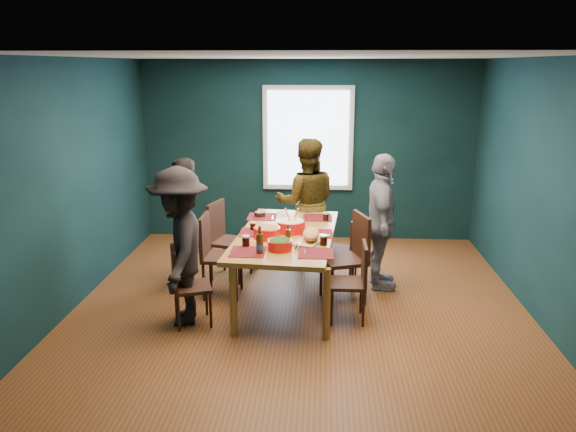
% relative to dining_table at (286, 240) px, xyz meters
% --- Properties ---
extents(room, '(5.01, 5.01, 2.71)m').
position_rel_dining_table_xyz_m(room, '(0.17, 0.19, 0.65)').
color(room, brown).
rests_on(room, ground).
extents(dining_table, '(1.20, 2.16, 0.79)m').
position_rel_dining_table_xyz_m(dining_table, '(0.00, 0.00, 0.00)').
color(dining_table, '#A97432').
rests_on(dining_table, floor).
extents(chair_left_far, '(0.54, 0.54, 0.97)m').
position_rel_dining_table_xyz_m(chair_left_far, '(-0.83, 0.66, -0.15)').
color(chair_left_far, black).
rests_on(chair_left_far, floor).
extents(chair_left_mid, '(0.44, 0.44, 0.97)m').
position_rel_dining_table_xyz_m(chair_left_mid, '(-0.84, 0.07, -0.15)').
color(chair_left_mid, black).
rests_on(chair_left_mid, floor).
extents(chair_left_near, '(0.48, 0.48, 0.83)m').
position_rel_dining_table_xyz_m(chair_left_near, '(-1.00, -0.72, -0.23)').
color(chair_left_near, black).
rests_on(chair_left_near, floor).
extents(chair_right_far, '(0.46, 0.46, 0.82)m').
position_rel_dining_table_xyz_m(chair_right_far, '(0.71, 0.59, -0.24)').
color(chair_right_far, black).
rests_on(chair_right_far, floor).
extents(chair_right_mid, '(0.58, 0.58, 1.01)m').
position_rel_dining_table_xyz_m(chair_right_mid, '(0.74, 0.03, -0.13)').
color(chair_right_mid, black).
rests_on(chair_right_mid, floor).
extents(chair_right_near, '(0.38, 0.38, 0.84)m').
position_rel_dining_table_xyz_m(chair_right_near, '(0.75, -0.50, -0.22)').
color(chair_right_near, black).
rests_on(chair_right_near, floor).
extents(person_far_left, '(0.47, 0.63, 1.56)m').
position_rel_dining_table_xyz_m(person_far_left, '(-1.29, 0.42, 0.06)').
color(person_far_left, black).
rests_on(person_far_left, floor).
extents(person_back, '(0.86, 0.69, 1.70)m').
position_rel_dining_table_xyz_m(person_back, '(0.19, 1.21, 0.14)').
color(person_back, black).
rests_on(person_back, floor).
extents(person_right, '(0.40, 0.96, 1.63)m').
position_rel_dining_table_xyz_m(person_right, '(1.10, 0.43, 0.10)').
color(person_right, silver).
rests_on(person_right, floor).
extents(person_near_left, '(0.76, 1.14, 1.64)m').
position_rel_dining_table_xyz_m(person_near_left, '(-1.05, -0.64, 0.11)').
color(person_near_left, black).
rests_on(person_near_left, floor).
extents(bowl_salad, '(0.29, 0.29, 0.12)m').
position_rel_dining_table_xyz_m(bowl_salad, '(-0.20, -0.18, 0.14)').
color(bowl_salad, red).
rests_on(bowl_salad, dining_table).
extents(bowl_dumpling, '(0.32, 0.32, 0.30)m').
position_rel_dining_table_xyz_m(bowl_dumpling, '(0.05, 0.06, 0.15)').
color(bowl_dumpling, red).
rests_on(bowl_dumpling, dining_table).
extents(bowl_herbs, '(0.25, 0.25, 0.11)m').
position_rel_dining_table_xyz_m(bowl_herbs, '(-0.03, -0.58, 0.13)').
color(bowl_herbs, red).
rests_on(bowl_herbs, dining_table).
extents(cutting_board, '(0.43, 0.64, 0.14)m').
position_rel_dining_table_xyz_m(cutting_board, '(0.28, -0.26, 0.14)').
color(cutting_board, tan).
rests_on(cutting_board, dining_table).
extents(small_bowl, '(0.14, 0.14, 0.06)m').
position_rel_dining_table_xyz_m(small_bowl, '(-0.38, 0.70, 0.11)').
color(small_bowl, black).
rests_on(small_bowl, dining_table).
extents(beer_bottle_a, '(0.08, 0.08, 0.28)m').
position_rel_dining_table_xyz_m(beer_bottle_a, '(-0.22, -0.71, 0.18)').
color(beer_bottle_a, '#47290C').
rests_on(beer_bottle_a, dining_table).
extents(beer_bottle_b, '(0.06, 0.06, 0.22)m').
position_rel_dining_table_xyz_m(beer_bottle_b, '(0.04, -0.37, 0.16)').
color(beer_bottle_b, '#47290C').
rests_on(beer_bottle_b, dining_table).
extents(cola_glass_a, '(0.08, 0.08, 0.12)m').
position_rel_dining_table_xyz_m(cola_glass_a, '(-0.39, -0.49, 0.14)').
color(cola_glass_a, black).
rests_on(cola_glass_a, dining_table).
extents(cola_glass_b, '(0.08, 0.08, 0.11)m').
position_rel_dining_table_xyz_m(cola_glass_b, '(0.42, -0.40, 0.14)').
color(cola_glass_b, black).
rests_on(cola_glass_b, dining_table).
extents(cola_glass_c, '(0.07, 0.07, 0.10)m').
position_rel_dining_table_xyz_m(cola_glass_c, '(0.45, 0.55, 0.13)').
color(cola_glass_c, black).
rests_on(cola_glass_c, dining_table).
extents(cola_glass_d, '(0.07, 0.07, 0.09)m').
position_rel_dining_table_xyz_m(cola_glass_d, '(-0.39, 0.11, 0.13)').
color(cola_glass_d, black).
rests_on(cola_glass_d, dining_table).
extents(napkin_a, '(0.15, 0.15, 0.00)m').
position_rel_dining_table_xyz_m(napkin_a, '(0.31, 0.07, 0.08)').
color(napkin_a, '#E25F5F').
rests_on(napkin_a, dining_table).
extents(napkin_b, '(0.16, 0.16, 0.00)m').
position_rel_dining_table_xyz_m(napkin_b, '(-0.31, -0.30, 0.08)').
color(napkin_b, '#E25F5F').
rests_on(napkin_b, dining_table).
extents(napkin_c, '(0.18, 0.18, 0.00)m').
position_rel_dining_table_xyz_m(napkin_c, '(0.30, -0.66, 0.08)').
color(napkin_c, '#E25F5F').
rests_on(napkin_c, dining_table).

